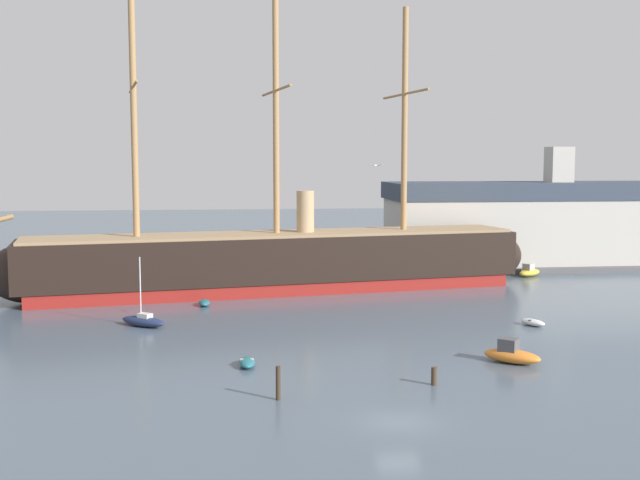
{
  "coord_description": "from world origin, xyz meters",
  "views": [
    {
      "loc": [
        -9.61,
        -42.75,
        15.03
      ],
      "look_at": [
        -0.58,
        33.77,
        7.17
      ],
      "focal_mm": 43.68,
      "sensor_mm": 36.0,
      "label": 1
    }
  ],
  "objects_px": {
    "tall_ship": "(277,261)",
    "motorboat_foreground_right": "(512,354)",
    "dinghy_foreground_left": "(247,362)",
    "seagull_in_flight": "(376,165)",
    "mooring_piling_nearest": "(434,376)",
    "dinghy_mid_right": "(533,322)",
    "mooring_piling_left_pair": "(278,383)",
    "sailboat_far_left": "(66,282)",
    "motorboat_far_right": "(529,272)",
    "dinghy_alongside_bow": "(204,303)",
    "sailboat_mid_left": "(143,321)",
    "dockside_warehouse_right": "(536,225)"
  },
  "relations": [
    {
      "from": "tall_ship",
      "to": "motorboat_foreground_right",
      "type": "xyz_separation_m",
      "value": [
        15.41,
        -33.99,
        -2.95
      ]
    },
    {
      "from": "dinghy_foreground_left",
      "to": "seagull_in_flight",
      "type": "distance_m",
      "value": 18.12
    },
    {
      "from": "dinghy_foreground_left",
      "to": "mooring_piling_nearest",
      "type": "height_order",
      "value": "mooring_piling_nearest"
    },
    {
      "from": "motorboat_foreground_right",
      "to": "dinghy_mid_right",
      "type": "relative_size",
      "value": 1.59
    },
    {
      "from": "dinghy_foreground_left",
      "to": "mooring_piling_left_pair",
      "type": "distance_m",
      "value": 8.45
    },
    {
      "from": "dinghy_foreground_left",
      "to": "motorboat_foreground_right",
      "type": "xyz_separation_m",
      "value": [
        19.66,
        -1.2,
        0.32
      ]
    },
    {
      "from": "sailboat_far_left",
      "to": "motorboat_far_right",
      "type": "bearing_deg",
      "value": 1.22
    },
    {
      "from": "motorboat_foreground_right",
      "to": "motorboat_far_right",
      "type": "relative_size",
      "value": 1.05
    },
    {
      "from": "dinghy_foreground_left",
      "to": "dinghy_mid_right",
      "type": "height_order",
      "value": "dinghy_foreground_left"
    },
    {
      "from": "dinghy_foreground_left",
      "to": "dinghy_alongside_bow",
      "type": "relative_size",
      "value": 0.98
    },
    {
      "from": "tall_ship",
      "to": "motorboat_foreground_right",
      "type": "distance_m",
      "value": 37.44
    },
    {
      "from": "tall_ship",
      "to": "mooring_piling_left_pair",
      "type": "distance_m",
      "value": 41.18
    },
    {
      "from": "dinghy_foreground_left",
      "to": "seagull_in_flight",
      "type": "xyz_separation_m",
      "value": [
        10.26,
        4.09,
        14.36
      ]
    },
    {
      "from": "dinghy_mid_right",
      "to": "motorboat_far_right",
      "type": "relative_size",
      "value": 0.66
    },
    {
      "from": "tall_ship",
      "to": "mooring_piling_nearest",
      "type": "height_order",
      "value": "tall_ship"
    },
    {
      "from": "dinghy_alongside_bow",
      "to": "mooring_piling_left_pair",
      "type": "distance_m",
      "value": 33.41
    },
    {
      "from": "mooring_piling_left_pair",
      "to": "seagull_in_flight",
      "type": "distance_m",
      "value": 20.23
    },
    {
      "from": "dinghy_alongside_bow",
      "to": "motorboat_far_right",
      "type": "distance_m",
      "value": 44.55
    },
    {
      "from": "dinghy_foreground_left",
      "to": "sailboat_mid_left",
      "type": "distance_m",
      "value": 17.58
    },
    {
      "from": "sailboat_far_left",
      "to": "motorboat_far_right",
      "type": "relative_size",
      "value": 1.33
    },
    {
      "from": "tall_ship",
      "to": "dinghy_mid_right",
      "type": "distance_m",
      "value": 31.04
    },
    {
      "from": "dinghy_foreground_left",
      "to": "motorboat_far_right",
      "type": "relative_size",
      "value": 0.63
    },
    {
      "from": "mooring_piling_left_pair",
      "to": "dockside_warehouse_right",
      "type": "bearing_deg",
      "value": 55.1
    },
    {
      "from": "motorboat_foreground_right",
      "to": "seagull_in_flight",
      "type": "relative_size",
      "value": 3.88
    },
    {
      "from": "dinghy_alongside_bow",
      "to": "mooring_piling_nearest",
      "type": "bearing_deg",
      "value": -62.31
    },
    {
      "from": "seagull_in_flight",
      "to": "mooring_piling_nearest",
      "type": "bearing_deg",
      "value": -78.34
    },
    {
      "from": "sailboat_mid_left",
      "to": "sailboat_far_left",
      "type": "height_order",
      "value": "sailboat_mid_left"
    },
    {
      "from": "mooring_piling_nearest",
      "to": "seagull_in_flight",
      "type": "bearing_deg",
      "value": 101.66
    },
    {
      "from": "dinghy_foreground_left",
      "to": "seagull_in_flight",
      "type": "relative_size",
      "value": 2.32
    },
    {
      "from": "dinghy_alongside_bow",
      "to": "dockside_warehouse_right",
      "type": "distance_m",
      "value": 52.63
    },
    {
      "from": "dinghy_mid_right",
      "to": "dinghy_alongside_bow",
      "type": "xyz_separation_m",
      "value": [
        -30.17,
        13.47,
        0.01
      ]
    },
    {
      "from": "motorboat_far_right",
      "to": "dockside_warehouse_right",
      "type": "height_order",
      "value": "dockside_warehouse_right"
    },
    {
      "from": "motorboat_foreground_right",
      "to": "sailboat_far_left",
      "type": "relative_size",
      "value": 0.79
    },
    {
      "from": "dockside_warehouse_right",
      "to": "seagull_in_flight",
      "type": "bearing_deg",
      "value": -124.99
    },
    {
      "from": "dinghy_foreground_left",
      "to": "seagull_in_flight",
      "type": "height_order",
      "value": "seagull_in_flight"
    },
    {
      "from": "dinghy_alongside_bow",
      "to": "seagull_in_flight",
      "type": "bearing_deg",
      "value": -55.64
    },
    {
      "from": "dinghy_alongside_bow",
      "to": "dockside_warehouse_right",
      "type": "height_order",
      "value": "dockside_warehouse_right"
    },
    {
      "from": "seagull_in_flight",
      "to": "dinghy_mid_right",
      "type": "bearing_deg",
      "value": 23.93
    },
    {
      "from": "seagull_in_flight",
      "to": "dinghy_alongside_bow",
      "type": "bearing_deg",
      "value": 124.36
    },
    {
      "from": "dinghy_mid_right",
      "to": "seagull_in_flight",
      "type": "height_order",
      "value": "seagull_in_flight"
    },
    {
      "from": "dinghy_alongside_bow",
      "to": "motorboat_far_right",
      "type": "bearing_deg",
      "value": 21.01
    },
    {
      "from": "sailboat_mid_left",
      "to": "mooring_piling_left_pair",
      "type": "height_order",
      "value": "sailboat_mid_left"
    },
    {
      "from": "dinghy_foreground_left",
      "to": "sailboat_mid_left",
      "type": "bearing_deg",
      "value": 121.04
    },
    {
      "from": "mooring_piling_nearest",
      "to": "motorboat_far_right",
      "type": "bearing_deg",
      "value": 61.58
    },
    {
      "from": "dinghy_mid_right",
      "to": "motorboat_far_right",
      "type": "height_order",
      "value": "motorboat_far_right"
    },
    {
      "from": "dinghy_alongside_bow",
      "to": "tall_ship",
      "type": "bearing_deg",
      "value": 45.05
    },
    {
      "from": "sailboat_far_left",
      "to": "tall_ship",
      "type": "bearing_deg",
      "value": -14.87
    },
    {
      "from": "dinghy_alongside_bow",
      "to": "mooring_piling_left_pair",
      "type": "bearing_deg",
      "value": -80.37
    },
    {
      "from": "sailboat_far_left",
      "to": "dinghy_alongside_bow",
      "type": "bearing_deg",
      "value": -41.05
    },
    {
      "from": "dinghy_alongside_bow",
      "to": "sailboat_far_left",
      "type": "xyz_separation_m",
      "value": [
        -16.91,
        14.73,
        0.15
      ]
    }
  ]
}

